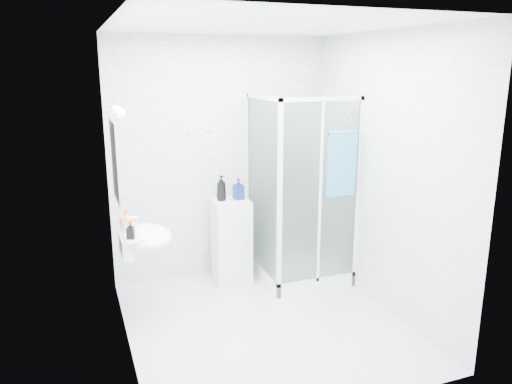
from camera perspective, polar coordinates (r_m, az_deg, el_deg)
name	(u,v)px	position (r m, az deg, el deg)	size (l,w,h in m)	color
room	(265,185)	(4.25, 1.03, 0.83)	(2.40, 2.60, 2.60)	white
shower_enclosure	(296,241)	(5.42, 4.60, -5.64)	(0.90, 0.95, 2.00)	white
wall_basin	(143,238)	(4.57, -12.75, -5.13)	(0.46, 0.56, 0.35)	white
mirror	(115,162)	(4.37, -15.83, 3.36)	(0.02, 0.60, 0.70)	white
vanity_lights	(118,111)	(4.32, -15.54, 8.88)	(0.10, 0.40, 0.08)	silver
wall_hooks	(199,131)	(5.29, -6.55, 6.91)	(0.23, 0.06, 0.03)	silver
storage_cabinet	(231,241)	(5.41, -2.83, -5.58)	(0.39, 0.41, 0.91)	silver
hand_towel	(342,162)	(4.97, 9.77, 3.41)	(0.30, 0.04, 0.65)	teal
shampoo_bottle_a	(221,188)	(5.23, -3.99, 0.46)	(0.10, 0.10, 0.27)	black
shampoo_bottle_b	(238,189)	(5.27, -2.02, 0.37)	(0.10, 0.11, 0.23)	navy
soap_dispenser_orange	(126,218)	(4.67, -14.63, -2.93)	(0.13, 0.13, 0.16)	orange
soap_dispenser_black	(131,230)	(4.35, -14.14, -4.28)	(0.07, 0.07, 0.15)	black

